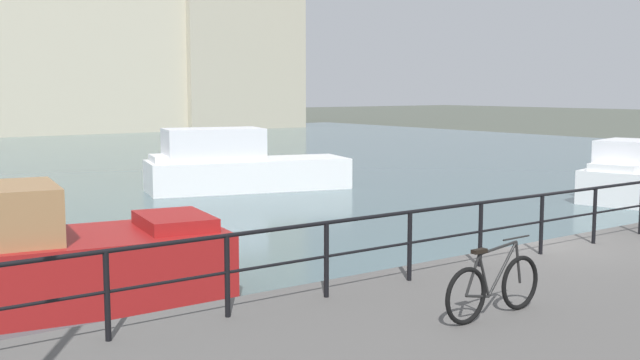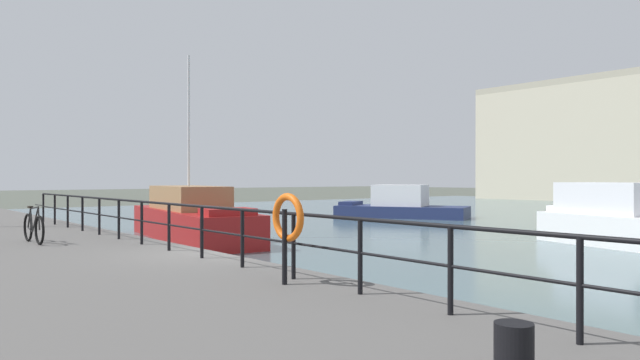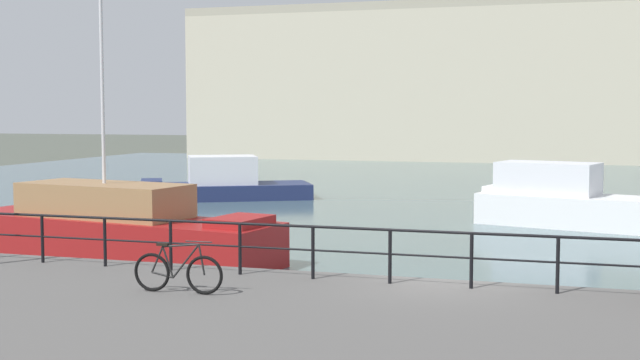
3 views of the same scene
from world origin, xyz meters
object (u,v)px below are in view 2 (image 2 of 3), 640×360
object	(u,v)px
life_ring_stand	(287,221)
parked_bicycle	(34,228)
moored_red_daysailer	(400,206)
moored_cabin_cruiser	(191,218)
moored_blue_motorboat	(631,222)
mooring_bollard	(514,350)

from	to	relation	value
life_ring_stand	parked_bicycle	bearing A→B (deg)	-168.99
moored_red_daysailer	parked_bicycle	distance (m)	25.15
moored_red_daysailer	life_ring_stand	world-z (taller)	life_ring_stand
moored_cabin_cruiser	life_ring_stand	world-z (taller)	moored_cabin_cruiser
moored_cabin_cruiser	moored_blue_motorboat	size ratio (longest dim) A/B	1.30
moored_cabin_cruiser	parked_bicycle	bearing A→B (deg)	-42.35
moored_blue_motorboat	parked_bicycle	size ratio (longest dim) A/B	4.39
moored_blue_motorboat	mooring_bollard	size ratio (longest dim) A/B	17.65
mooring_bollard	life_ring_stand	world-z (taller)	life_ring_stand
moored_blue_motorboat	mooring_bollard	distance (m)	18.50
moored_blue_motorboat	moored_red_daysailer	world-z (taller)	moored_blue_motorboat
moored_cabin_cruiser	mooring_bollard	xyz separation A→B (m)	(18.56, -6.36, 0.18)
moored_red_daysailer	parked_bicycle	bearing A→B (deg)	83.85
moored_cabin_cruiser	parked_bicycle	distance (m)	8.94
moored_cabin_cruiser	moored_red_daysailer	size ratio (longest dim) A/B	1.18
moored_red_daysailer	mooring_bollard	distance (m)	31.87
parked_bicycle	mooring_bollard	bearing A→B (deg)	1.47
mooring_bollard	life_ring_stand	xyz separation A→B (m)	(-4.52, 0.99, 0.75)
moored_blue_motorboat	parked_bicycle	xyz separation A→B (m)	(-6.76, -18.07, 0.33)
moored_cabin_cruiser	life_ring_stand	bearing A→B (deg)	-11.32
moored_cabin_cruiser	mooring_bollard	bearing A→B (deg)	-9.29
moored_blue_motorboat	parked_bicycle	distance (m)	19.30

